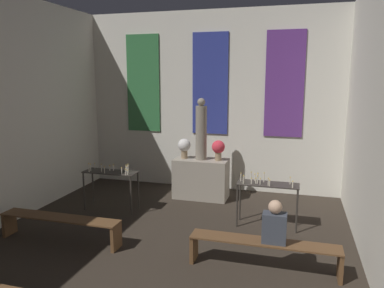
# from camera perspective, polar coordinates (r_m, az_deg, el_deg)

# --- Properties ---
(wall_back) EXTENTS (6.90, 0.16, 4.62)m
(wall_back) POSITION_cam_1_polar(r_m,az_deg,el_deg) (9.85, 2.86, 6.61)
(wall_back) COLOR silver
(wall_back) RESTS_ON ground_plane
(altar) EXTENTS (1.31, 0.63, 0.97)m
(altar) POSITION_cam_1_polar(r_m,az_deg,el_deg) (9.22, 1.38, -5.30)
(altar) COLOR gray
(altar) RESTS_ON ground_plane
(statue) EXTENTS (0.27, 0.27, 1.49)m
(statue) POSITION_cam_1_polar(r_m,az_deg,el_deg) (8.98, 1.41, 1.99)
(statue) COLOR gray
(statue) RESTS_ON altar
(flower_vase_left) EXTENTS (0.31, 0.31, 0.49)m
(flower_vase_left) POSITION_cam_1_polar(r_m,az_deg,el_deg) (9.16, -1.18, -0.36)
(flower_vase_left) COLOR #937A5B
(flower_vase_left) RESTS_ON altar
(flower_vase_right) EXTENTS (0.31, 0.31, 0.49)m
(flower_vase_right) POSITION_cam_1_polar(r_m,az_deg,el_deg) (8.95, 4.03, -0.64)
(flower_vase_right) COLOR #937A5B
(flower_vase_right) RESTS_ON altar
(candle_rack_left) EXTENTS (1.20, 0.43, 1.08)m
(candle_rack_left) POSITION_cam_1_polar(r_m,az_deg,el_deg) (8.53, -12.28, -4.96)
(candle_rack_left) COLOR #332D28
(candle_rack_left) RESTS_ON ground_plane
(candle_rack_right) EXTENTS (1.20, 0.43, 1.08)m
(candle_rack_right) POSITION_cam_1_polar(r_m,az_deg,el_deg) (7.58, 11.39, -6.86)
(candle_rack_right) COLOR #332D28
(candle_rack_right) RESTS_ON ground_plane
(pew_back_left) EXTENTS (2.29, 0.36, 0.47)m
(pew_back_left) POSITION_cam_1_polar(r_m,az_deg,el_deg) (7.30, -19.47, -11.31)
(pew_back_left) COLOR brown
(pew_back_left) RESTS_ON ground_plane
(pew_back_right) EXTENTS (2.29, 0.36, 0.47)m
(pew_back_right) POSITION_cam_1_polar(r_m,az_deg,el_deg) (6.08, 10.85, -15.34)
(pew_back_right) COLOR brown
(pew_back_right) RESTS_ON ground_plane
(person_seated) EXTENTS (0.36, 0.24, 0.67)m
(person_seated) POSITION_cam_1_polar(r_m,az_deg,el_deg) (5.91, 12.46, -11.83)
(person_seated) COLOR #383D47
(person_seated) RESTS_ON pew_back_right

